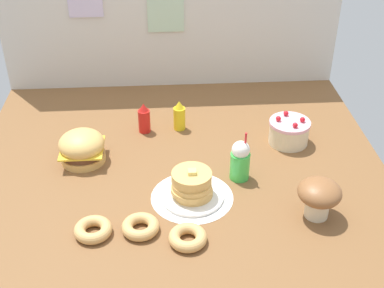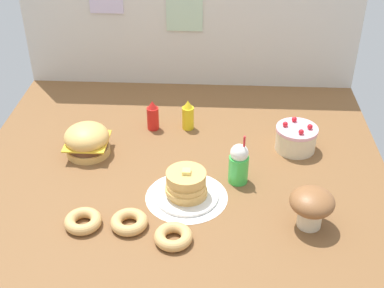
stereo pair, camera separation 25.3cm
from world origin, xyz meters
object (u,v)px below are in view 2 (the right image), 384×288
object	(u,v)px
pancake_stack	(186,186)
layer_cake	(296,138)
donut_pink_glaze	(83,221)
mushroom_stool	(312,205)
donut_chocolate	(129,222)
donut_vanilla	(173,236)
mustard_bottle	(188,116)
cream_soda_cup	(239,164)
burger	(87,140)
ketchup_bottle	(153,116)

from	to	relation	value
pancake_stack	layer_cake	world-z (taller)	layer_cake
donut_pink_glaze	mushroom_stool	distance (m)	0.99
pancake_stack	donut_chocolate	world-z (taller)	pancake_stack
donut_chocolate	donut_vanilla	xyz separation A→B (m)	(0.20, -0.08, 0.00)
mustard_bottle	cream_soda_cup	size ratio (longest dim) A/B	0.67
layer_cake	mustard_bottle	size ratio (longest dim) A/B	1.25
mustard_bottle	donut_pink_glaze	distance (m)	0.94
mustard_bottle	mushroom_stool	xyz separation A→B (m)	(0.58, -0.79, 0.03)
burger	mustard_bottle	size ratio (longest dim) A/B	1.33
ketchup_bottle	donut_pink_glaze	xyz separation A→B (m)	(-0.21, -0.83, -0.06)
mustard_bottle	mushroom_stool	distance (m)	0.98
layer_cake	donut_pink_glaze	distance (m)	1.19
burger	pancake_stack	world-z (taller)	burger
pancake_stack	ketchup_bottle	bearing A→B (deg)	110.52
burger	layer_cake	bearing A→B (deg)	5.19
layer_cake	ketchup_bottle	distance (m)	0.80
cream_soda_cup	ketchup_bottle	bearing A→B (deg)	135.20
layer_cake	donut_pink_glaze	xyz separation A→B (m)	(-0.99, -0.66, -0.04)
donut_vanilla	mushroom_stool	world-z (taller)	mushroom_stool
layer_cake	cream_soda_cup	distance (m)	0.43
burger	ketchup_bottle	xyz separation A→B (m)	(0.31, 0.27, 0.00)
layer_cake	mushroom_stool	size ratio (longest dim) A/B	1.13
layer_cake	mushroom_stool	xyz separation A→B (m)	(-0.01, -0.60, 0.05)
burger	cream_soda_cup	distance (m)	0.81
layer_cake	donut_chocolate	world-z (taller)	layer_cake
burger	donut_pink_glaze	xyz separation A→B (m)	(0.10, -0.56, -0.05)
layer_cake	burger	bearing A→B (deg)	-174.81
donut_pink_glaze	donut_chocolate	distance (m)	0.20
donut_pink_glaze	donut_chocolate	size ratio (longest dim) A/B	1.00
ketchup_bottle	mustard_bottle	size ratio (longest dim) A/B	1.00
layer_cake	mustard_bottle	world-z (taller)	mustard_bottle
layer_cake	donut_vanilla	size ratio (longest dim) A/B	1.34
ketchup_bottle	mushroom_stool	distance (m)	1.09
ketchup_bottle	donut_pink_glaze	distance (m)	0.86
ketchup_bottle	pancake_stack	bearing A→B (deg)	-69.48
ketchup_bottle	donut_chocolate	distance (m)	0.82
cream_soda_cup	donut_vanilla	size ratio (longest dim) A/B	1.61
ketchup_bottle	donut_chocolate	size ratio (longest dim) A/B	1.08
pancake_stack	cream_soda_cup	size ratio (longest dim) A/B	1.13
pancake_stack	donut_pink_glaze	bearing A→B (deg)	-153.35
ketchup_bottle	mushroom_stool	bearing A→B (deg)	-44.83
donut_vanilla	mushroom_stool	size ratio (longest dim) A/B	0.85
burger	donut_pink_glaze	bearing A→B (deg)	-79.66
burger	mushroom_stool	bearing A→B (deg)	-24.82
layer_cake	mushroom_stool	world-z (taller)	mushroom_stool
cream_soda_cup	donut_chocolate	world-z (taller)	cream_soda_cup
donut_vanilla	mustard_bottle	bearing A→B (deg)	89.58
cream_soda_cup	mushroom_stool	bearing A→B (deg)	-44.88
burger	donut_pink_glaze	size ratio (longest dim) A/B	1.43
layer_cake	donut_vanilla	bearing A→B (deg)	-128.84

